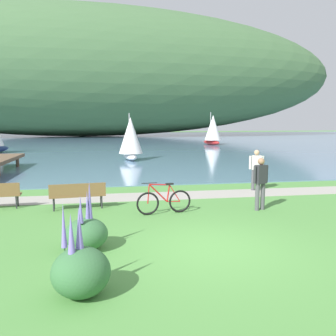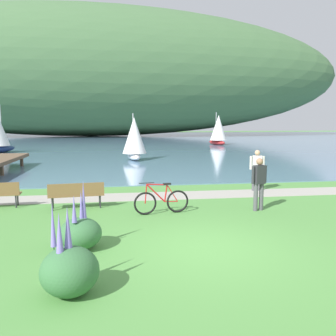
{
  "view_description": "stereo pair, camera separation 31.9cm",
  "coord_description": "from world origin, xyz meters",
  "px_view_note": "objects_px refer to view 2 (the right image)",
  "views": [
    {
      "loc": [
        -2.28,
        -7.51,
        2.86
      ],
      "look_at": [
        0.07,
        6.53,
        1.0
      ],
      "focal_mm": 37.79,
      "sensor_mm": 36.0,
      "label": 1
    },
    {
      "loc": [
        -1.96,
        -7.56,
        2.86
      ],
      "look_at": [
        0.07,
        6.53,
        1.0
      ],
      "focal_mm": 37.79,
      "sensor_mm": 36.0,
      "label": 2
    }
  ],
  "objects_px": {
    "park_bench_near_camera": "(76,193)",
    "person_on_the_grass": "(259,181)",
    "person_at_shoreline": "(257,168)",
    "sailboat_toward_hillside": "(218,130)",
    "sailboat_nearest_to_shore": "(134,138)",
    "bicycle_leaning_near_bench": "(161,201)"
  },
  "relations": [
    {
      "from": "sailboat_nearest_to_shore",
      "to": "sailboat_toward_hillside",
      "type": "bearing_deg",
      "value": 55.39
    },
    {
      "from": "park_bench_near_camera",
      "to": "bicycle_leaning_near_bench",
      "type": "bearing_deg",
      "value": -21.12
    },
    {
      "from": "person_at_shoreline",
      "to": "sailboat_toward_hillside",
      "type": "xyz_separation_m",
      "value": [
        6.6,
        28.41,
        0.94
      ]
    },
    {
      "from": "person_on_the_grass",
      "to": "sailboat_toward_hillside",
      "type": "relative_size",
      "value": 0.43
    },
    {
      "from": "person_at_shoreline",
      "to": "person_on_the_grass",
      "type": "relative_size",
      "value": 1.0
    },
    {
      "from": "person_at_shoreline",
      "to": "sailboat_nearest_to_shore",
      "type": "height_order",
      "value": "sailboat_nearest_to_shore"
    },
    {
      "from": "park_bench_near_camera",
      "to": "person_on_the_grass",
      "type": "distance_m",
      "value": 5.99
    },
    {
      "from": "person_at_shoreline",
      "to": "person_on_the_grass",
      "type": "height_order",
      "value": "same"
    },
    {
      "from": "park_bench_near_camera",
      "to": "person_at_shoreline",
      "type": "height_order",
      "value": "person_at_shoreline"
    },
    {
      "from": "bicycle_leaning_near_bench",
      "to": "person_on_the_grass",
      "type": "height_order",
      "value": "person_on_the_grass"
    },
    {
      "from": "park_bench_near_camera",
      "to": "person_on_the_grass",
      "type": "bearing_deg",
      "value": -10.42
    },
    {
      "from": "sailboat_nearest_to_shore",
      "to": "sailboat_toward_hillside",
      "type": "distance_m",
      "value": 19.5
    },
    {
      "from": "park_bench_near_camera",
      "to": "sailboat_toward_hillside",
      "type": "bearing_deg",
      "value": 65.8
    },
    {
      "from": "person_on_the_grass",
      "to": "sailboat_nearest_to_shore",
      "type": "xyz_separation_m",
      "value": [
        -3.25,
        15.51,
        0.69
      ]
    },
    {
      "from": "park_bench_near_camera",
      "to": "person_at_shoreline",
      "type": "xyz_separation_m",
      "value": [
        7.1,
        2.07,
        0.46
      ]
    },
    {
      "from": "bicycle_leaning_near_bench",
      "to": "sailboat_nearest_to_shore",
      "type": "bearing_deg",
      "value": 90.3
    },
    {
      "from": "park_bench_near_camera",
      "to": "sailboat_toward_hillside",
      "type": "relative_size",
      "value": 0.46
    },
    {
      "from": "park_bench_near_camera",
      "to": "person_at_shoreline",
      "type": "relative_size",
      "value": 1.08
    },
    {
      "from": "bicycle_leaning_near_bench",
      "to": "person_on_the_grass",
      "type": "relative_size",
      "value": 1.03
    },
    {
      "from": "park_bench_near_camera",
      "to": "sailboat_toward_hillside",
      "type": "distance_m",
      "value": 33.45
    },
    {
      "from": "park_bench_near_camera",
      "to": "sailboat_toward_hillside",
      "type": "height_order",
      "value": "sailboat_toward_hillside"
    },
    {
      "from": "bicycle_leaning_near_bench",
      "to": "sailboat_toward_hillside",
      "type": "distance_m",
      "value": 33.43
    }
  ]
}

